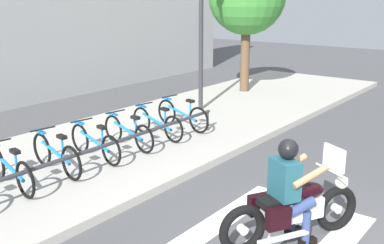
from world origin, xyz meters
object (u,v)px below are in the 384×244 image
(bicycle_4, at_px, (95,143))
(bicycle_6, at_px, (157,123))
(bicycle_2, at_px, (10,169))
(motorcycle, at_px, (293,209))
(bicycle_7, at_px, (182,115))
(bicycle_3, at_px, (56,154))
(bicycle_5, at_px, (128,132))
(bike_rack, at_px, (96,150))
(rider, at_px, (290,184))
(street_lamp, at_px, (201,14))

(bicycle_4, distance_m, bicycle_6, 1.77)
(bicycle_2, bearing_deg, bicycle_4, 0.01)
(bicycle_2, distance_m, bicycle_6, 3.53)
(motorcycle, distance_m, bicycle_7, 5.13)
(bicycle_2, bearing_deg, bicycle_3, -0.03)
(bicycle_7, bearing_deg, bicycle_3, -179.99)
(bicycle_4, bearing_deg, bicycle_5, -0.00)
(bicycle_2, height_order, bike_rack, bicycle_2)
(bicycle_3, distance_m, bicycle_6, 2.65)
(bicycle_5, height_order, bicycle_6, same)
(bicycle_2, bearing_deg, motorcycle, -70.32)
(bicycle_6, height_order, bike_rack, bicycle_6)
(rider, bearing_deg, bicycle_5, 73.95)
(rider, relative_size, bicycle_6, 0.88)
(rider, relative_size, bicycle_3, 0.89)
(bicycle_3, bearing_deg, street_lamp, 8.36)
(bicycle_6, bearing_deg, bicycle_2, -179.99)
(bicycle_4, distance_m, bicycle_5, 0.88)
(bicycle_3, bearing_deg, bicycle_2, 179.97)
(bicycle_5, bearing_deg, bicycle_7, -0.01)
(street_lamp, bearing_deg, bicycle_6, -163.68)
(rider, distance_m, bicycle_7, 5.15)
(bicycle_4, bearing_deg, bicycle_3, -179.95)
(rider, xyz_separation_m, bicycle_2, (-1.45, 4.19, -0.35))
(rider, bearing_deg, bicycle_3, 97.65)
(motorcycle, distance_m, bicycle_2, 4.49)
(bicycle_3, height_order, bicycle_6, bicycle_3)
(bicycle_4, bearing_deg, bicycle_2, -179.99)
(bike_rack, distance_m, street_lamp, 5.49)
(rider, height_order, bike_rack, rider)
(motorcycle, height_order, bicycle_3, motorcycle)
(bicycle_4, xyz_separation_m, bicycle_7, (2.65, -0.00, 0.01))
(rider, distance_m, bike_rack, 3.64)
(street_lamp, bearing_deg, bicycle_4, -170.01)
(motorcycle, relative_size, bicycle_7, 1.16)
(bicycle_3, bearing_deg, bike_rack, -51.49)
(bicycle_2, distance_m, bike_rack, 1.44)
(rider, bearing_deg, motorcycle, -31.20)
(bicycle_2, relative_size, bicycle_5, 1.02)
(rider, distance_m, bicycle_2, 4.44)
(bicycle_5, distance_m, bicycle_7, 1.77)
(rider, xyz_separation_m, bicycle_7, (2.97, 4.19, -0.34))
(rider, xyz_separation_m, bicycle_6, (2.09, 4.19, -0.35))
(bike_rack, bearing_deg, bicycle_4, 51.45)
(bicycle_3, relative_size, bike_rack, 0.24)
(rider, height_order, bicycle_2, rider)
(motorcycle, distance_m, bicycle_5, 4.38)
(bicycle_4, bearing_deg, bicycle_7, -0.01)
(bicycle_5, relative_size, street_lamp, 0.36)
(street_lamp, bearing_deg, bicycle_7, -156.32)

